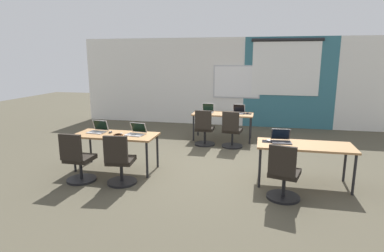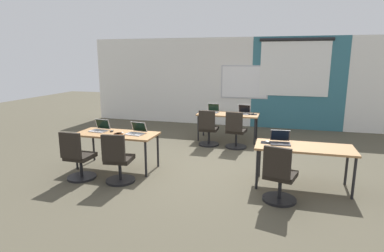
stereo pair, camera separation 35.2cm
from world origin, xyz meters
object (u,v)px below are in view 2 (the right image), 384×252
Objects in this scene: desk_near_right at (304,150)px; snack_bowl at (118,135)px; mouse_near_right_inner at (267,142)px; chair_near_right_inner at (279,179)px; desk_near_left at (117,136)px; chair_far_right at (236,133)px; mouse_near_left_end at (112,131)px; chair_far_left at (208,131)px; laptop_far_left at (213,111)px; mouse_far_right at (253,114)px; laptop_near_left_inner at (136,131)px; chair_near_left_end at (78,160)px; mouse_near_left_inner at (122,133)px; laptop_far_right at (243,112)px; laptop_near_right_inner at (280,141)px; desk_far_center at (228,116)px; chair_near_left_inner at (118,163)px; laptop_near_left_end at (100,129)px.

snack_bowl is at bearing -176.12° from desk_near_right.
chair_near_right_inner reaches higher than mouse_near_right_inner.
chair_far_right reaches higher than desk_near_left.
mouse_near_left_end is at bearing 135.85° from snack_bowl.
chair_far_left and chair_near_right_inner have the same top height.
mouse_near_left_end is at bearing 52.84° from chair_far_left.
desk_near_left is at bearing -26.85° from mouse_near_left_end.
laptop_far_left reaches higher than mouse_far_right.
laptop_near_left_inner is 0.40× the size of chair_far_right.
chair_near_left_end is (-1.69, -3.64, -0.39)m from laptop_far_left.
laptop_far_left is at bearing 79.63° from laptop_near_left_inner.
mouse_near_left_end is 0.43m from snack_bowl.
laptop_near_left_inner is 3.55× the size of mouse_near_left_inner.
desk_near_right is at bearing -68.73° from mouse_far_right.
snack_bowl is at bearing -112.41° from laptop_far_right.
laptop_far_left is 0.38× the size of chair_far_left.
desk_near_left is at bearing 177.29° from laptop_near_right_inner.
chair_near_left_inner is at bearing -111.12° from desk_far_center.
laptop_far_left reaches higher than desk_near_right.
chair_near_left_end is (-3.50, -0.03, 0.00)m from chair_near_right_inner.
laptop_far_left is 1.18m from chair_far_right.
mouse_far_right is (2.77, 3.60, 0.36)m from chair_near_left_end.
desk_near_left is at bearing 173.58° from mouse_near_left_inner.
laptop_far_left is 3.33m from laptop_near_right_inner.
laptop_near_left_end is 0.93m from chair_near_left_end.
mouse_near_right_inner reaches higher than desk_near_right.
chair_far_right is at bearing 57.81° from laptop_near_left_inner.
chair_near_left_inner is 1.02m from mouse_near_left_end.
laptop_near_left_end is at bearing 2.05° from chair_near_right_inner.
laptop_far_left is 0.38× the size of chair_near_left_inner.
desk_near_right is 0.41m from laptop_near_right_inner.
laptop_far_left reaches higher than chair_far_right.
chair_near_right_inner is at bearing -64.70° from laptop_far_right.
desk_near_left is 4.34× the size of laptop_near_left_inner.
laptop_far_left is at bearing -113.96° from chair_near_left_end.
chair_far_right reaches higher than mouse_near_left_end.
mouse_near_right_inner is at bearing 126.47° from chair_far_left.
desk_near_left is 4.61× the size of laptop_far_left.
mouse_near_right_inner is at bearing 1.72° from mouse_near_left_inner.
laptop_near_left_end is at bearing -122.42° from laptop_far_right.
mouse_near_left_inner is at bearing -120.11° from desk_far_center.
laptop_far_right reaches higher than mouse_near_left_end.
snack_bowl is (-0.23, 0.48, 0.38)m from chair_near_left_inner.
laptop_near_left_end reaches higher than desk_near_right.
chair_near_left_end is 2.46× the size of laptop_far_right.
laptop_far_left is 3.32m from snack_bowl.
laptop_near_right_inner reaches higher than mouse_near_left_inner.
chair_near_left_inner reaches higher than mouse_near_right_inner.
chair_near_left_inner is 2.85m from laptop_near_right_inner.
chair_near_right_inner and chair_near_left_end have the same top height.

